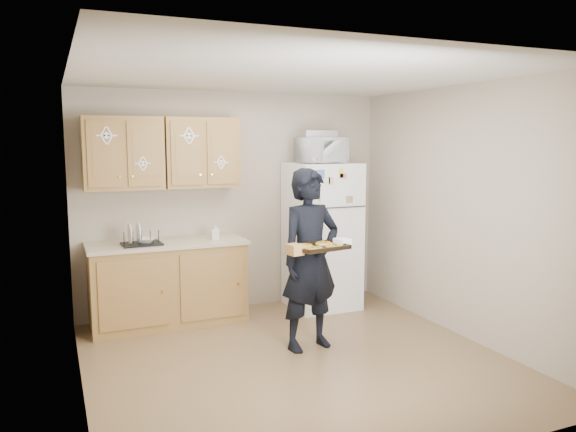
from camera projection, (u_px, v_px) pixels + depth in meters
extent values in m
plane|color=brown|center=(297.00, 361.00, 5.02)|extent=(3.60, 3.60, 0.00)
plane|color=silver|center=(298.00, 75.00, 4.69)|extent=(3.60, 3.60, 0.00)
cube|color=#ADA08C|center=(234.00, 202.00, 6.49)|extent=(3.60, 0.04, 2.50)
cube|color=#ADA08C|center=(425.00, 264.00, 3.21)|extent=(3.60, 0.04, 2.50)
cube|color=#ADA08C|center=(76.00, 236.00, 4.15)|extent=(0.04, 3.60, 2.50)
cube|color=#ADA08C|center=(464.00, 212.00, 5.55)|extent=(0.04, 3.60, 2.50)
cube|color=white|center=(322.00, 236.00, 6.58)|extent=(0.75, 0.70, 1.70)
cube|color=olive|center=(168.00, 285.00, 5.98)|extent=(1.60, 0.60, 0.86)
cube|color=#B4A88B|center=(167.00, 243.00, 5.92)|extent=(1.64, 0.64, 0.04)
cube|color=olive|center=(123.00, 153.00, 5.76)|extent=(0.80, 0.33, 0.75)
cube|color=olive|center=(201.00, 153.00, 6.08)|extent=(0.80, 0.33, 0.75)
cube|color=#E2C950|center=(349.00, 284.00, 7.09)|extent=(0.20, 0.07, 0.32)
imported|color=black|center=(310.00, 260.00, 5.24)|extent=(0.68, 0.51, 1.70)
cube|color=black|center=(319.00, 248.00, 4.92)|extent=(0.51, 0.41, 0.04)
cylinder|color=orange|center=(314.00, 248.00, 4.80)|extent=(0.15, 0.15, 0.02)
cylinder|color=orange|center=(334.00, 246.00, 4.92)|extent=(0.15, 0.15, 0.02)
cylinder|color=orange|center=(304.00, 246.00, 4.93)|extent=(0.15, 0.15, 0.02)
cylinder|color=orange|center=(324.00, 243.00, 5.04)|extent=(0.15, 0.15, 0.02)
imported|color=white|center=(322.00, 150.00, 6.38)|extent=(0.58, 0.44, 0.29)
cube|color=silver|center=(319.00, 134.00, 6.38)|extent=(0.41, 0.32, 0.08)
cube|color=black|center=(142.00, 237.00, 5.71)|extent=(0.40, 0.31, 0.15)
imported|color=silver|center=(146.00, 240.00, 5.73)|extent=(0.24, 0.24, 0.05)
imported|color=white|center=(215.00, 232.00, 6.01)|extent=(0.09, 0.10, 0.18)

